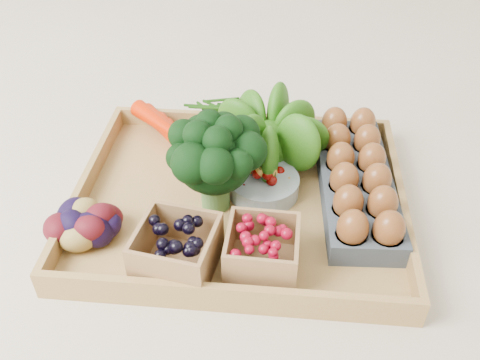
# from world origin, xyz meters

# --- Properties ---
(ground) EXTENTS (4.00, 4.00, 0.00)m
(ground) POSITION_xyz_m (0.00, 0.00, 0.00)
(ground) COLOR beige
(ground) RESTS_ON ground
(tray) EXTENTS (0.55, 0.45, 0.01)m
(tray) POSITION_xyz_m (0.00, 0.00, 0.01)
(tray) COLOR #AD8548
(tray) RESTS_ON ground
(carrots) EXTENTS (0.24, 0.17, 0.06)m
(carrots) POSITION_xyz_m (-0.13, 0.13, 0.04)
(carrots) COLOR red
(carrots) RESTS_ON tray
(lettuce) EXTENTS (0.14, 0.14, 0.14)m
(lettuce) POSITION_xyz_m (0.04, 0.12, 0.08)
(lettuce) COLOR #16470B
(lettuce) RESTS_ON tray
(broccoli) EXTENTS (0.16, 0.16, 0.13)m
(broccoli) POSITION_xyz_m (-0.04, -0.02, 0.08)
(broccoli) COLOR black
(broccoli) RESTS_ON tray
(cherry_bowl) EXTENTS (0.12, 0.12, 0.03)m
(cherry_bowl) POSITION_xyz_m (0.04, 0.02, 0.03)
(cherry_bowl) COLOR #8C9EA5
(cherry_bowl) RESTS_ON tray
(egg_carton) EXTENTS (0.14, 0.35, 0.04)m
(egg_carton) POSITION_xyz_m (0.20, 0.04, 0.03)
(egg_carton) COLOR #3D444D
(egg_carton) RESTS_ON tray
(potatoes) EXTENTS (0.14, 0.14, 0.08)m
(potatoes) POSITION_xyz_m (-0.23, -0.11, 0.05)
(potatoes) COLOR #400A11
(potatoes) RESTS_ON tray
(punnet_blackberry) EXTENTS (0.13, 0.13, 0.08)m
(punnet_blackberry) POSITION_xyz_m (-0.08, -0.16, 0.05)
(punnet_blackberry) COLOR black
(punnet_blackberry) RESTS_ON tray
(punnet_raspberry) EXTENTS (0.11, 0.11, 0.07)m
(punnet_raspberry) POSITION_xyz_m (0.05, -0.15, 0.05)
(punnet_raspberry) COLOR maroon
(punnet_raspberry) RESTS_ON tray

